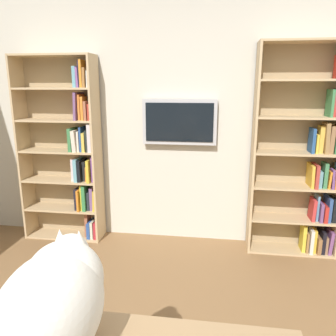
# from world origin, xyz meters

# --- Properties ---
(wall_back) EXTENTS (4.52, 0.06, 2.70)m
(wall_back) POSITION_xyz_m (0.00, -2.23, 1.35)
(wall_back) COLOR beige
(wall_back) RESTS_ON ground
(bookshelf_left) EXTENTS (0.86, 0.28, 2.06)m
(bookshelf_left) POSITION_xyz_m (-1.32, -2.06, 0.98)
(bookshelf_left) COLOR tan
(bookshelf_left) RESTS_ON ground
(bookshelf_right) EXTENTS (0.85, 0.28, 1.97)m
(bookshelf_right) POSITION_xyz_m (1.11, -2.06, 0.96)
(bookshelf_right) COLOR tan
(bookshelf_right) RESTS_ON ground
(wall_mounted_tv) EXTENTS (0.76, 0.07, 0.46)m
(wall_mounted_tv) POSITION_xyz_m (-0.06, -2.15, 1.30)
(wall_mounted_tv) COLOR #B7B7BC
(cat) EXTENTS (0.32, 0.62, 0.39)m
(cat) POSITION_xyz_m (0.08, 0.37, 0.97)
(cat) COLOR white
(cat) RESTS_ON desk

